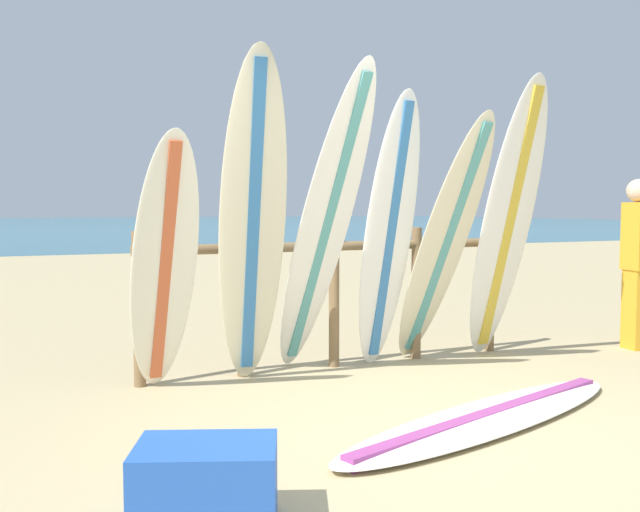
# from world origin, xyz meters

# --- Properties ---
(ground_plane) EXTENTS (120.00, 120.00, 0.00)m
(ground_plane) POSITION_xyz_m (0.00, 0.00, 0.00)
(ground_plane) COLOR tan
(ocean_water) EXTENTS (120.00, 80.00, 0.01)m
(ocean_water) POSITION_xyz_m (0.00, 58.00, 0.00)
(ocean_water) COLOR teal
(ocean_water) RESTS_ON ground
(surfboard_rack) EXTENTS (3.38, 0.09, 1.19)m
(surfboard_rack) POSITION_xyz_m (0.21, 2.23, 0.73)
(surfboard_rack) COLOR olive
(surfboard_rack) RESTS_ON ground
(surfboard_leaning_far_left) EXTENTS (0.52, 0.81, 1.91)m
(surfboard_leaning_far_left) POSITION_xyz_m (-1.30, 1.85, 0.95)
(surfboard_leaning_far_left) COLOR white
(surfboard_leaning_far_left) RESTS_ON ground
(surfboard_leaning_left) EXTENTS (0.58, 0.73, 2.53)m
(surfboard_leaning_left) POSITION_xyz_m (-0.63, 1.86, 1.27)
(surfboard_leaning_left) COLOR beige
(surfboard_leaning_left) RESTS_ON ground
(surfboard_leaning_center_left) EXTENTS (0.65, 1.29, 2.45)m
(surfboard_leaning_center_left) POSITION_xyz_m (-0.05, 1.85, 1.22)
(surfboard_leaning_center_left) COLOR white
(surfboard_leaning_center_left) RESTS_ON ground
(surfboard_leaning_center) EXTENTS (0.53, 0.64, 2.31)m
(surfboard_leaning_center) POSITION_xyz_m (0.58, 1.93, 1.16)
(surfboard_leaning_center) COLOR white
(surfboard_leaning_center) RESTS_ON ground
(surfboard_leaning_center_right) EXTENTS (0.71, 1.11, 2.15)m
(surfboard_leaning_center_right) POSITION_xyz_m (1.07, 1.84, 1.07)
(surfboard_leaning_center_right) COLOR beige
(surfboard_leaning_center_right) RESTS_ON ground
(surfboard_leaning_right) EXTENTS (0.62, 0.80, 2.49)m
(surfboard_leaning_right) POSITION_xyz_m (1.72, 1.83, 1.25)
(surfboard_leaning_right) COLOR white
(surfboard_leaning_right) RESTS_ON ground
(surfboard_lying_on_sand) EXTENTS (2.75, 1.33, 0.08)m
(surfboard_lying_on_sand) POSITION_xyz_m (0.47, 0.43, 0.03)
(surfboard_lying_on_sand) COLOR white
(surfboard_lying_on_sand) RESTS_ON ground
(beachgoer_standing) EXTENTS (0.22, 0.29, 1.64)m
(beachgoer_standing) POSITION_xyz_m (3.19, 1.73, 0.90)
(beachgoer_standing) COLOR gold
(beachgoer_standing) RESTS_ON ground
(cooler_box) EXTENTS (0.70, 0.59, 0.36)m
(cooler_box) POSITION_xyz_m (-1.54, -0.25, 0.18)
(cooler_box) COLOR blue
(cooler_box) RESTS_ON ground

